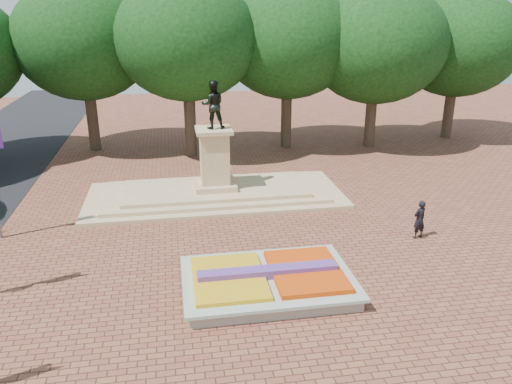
{
  "coord_description": "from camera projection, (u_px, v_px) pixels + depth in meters",
  "views": [
    {
      "loc": [
        -2.19,
        -17.9,
        9.9
      ],
      "look_at": [
        1.34,
        2.58,
        2.2
      ],
      "focal_mm": 35.0,
      "sensor_mm": 36.0,
      "label": 1
    }
  ],
  "objects": [
    {
      "name": "flower_bed",
      "position": [
        269.0,
        281.0,
        18.51
      ],
      "size": [
        6.3,
        4.3,
        0.91
      ],
      "color": "gray",
      "rests_on": "ground"
    },
    {
      "name": "ground",
      "position": [
        234.0,
        266.0,
        20.33
      ],
      "size": [
        90.0,
        90.0,
        0.0
      ],
      "primitive_type": "plane",
      "color": "brown",
      "rests_on": "ground"
    },
    {
      "name": "tree_row_back",
      "position": [
        233.0,
        57.0,
        35.02
      ],
      "size": [
        44.8,
        8.8,
        10.43
      ],
      "color": "#382A1E",
      "rests_on": "ground"
    },
    {
      "name": "pedestrian",
      "position": [
        419.0,
        219.0,
        22.55
      ],
      "size": [
        0.76,
        0.62,
        1.81
      ],
      "primitive_type": "imported",
      "rotation": [
        0.0,
        0.0,
        3.46
      ],
      "color": "black",
      "rests_on": "ground"
    },
    {
      "name": "monument",
      "position": [
        215.0,
        182.0,
        27.42
      ],
      "size": [
        14.0,
        6.0,
        6.4
      ],
      "color": "tan",
      "rests_on": "ground"
    }
  ]
}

